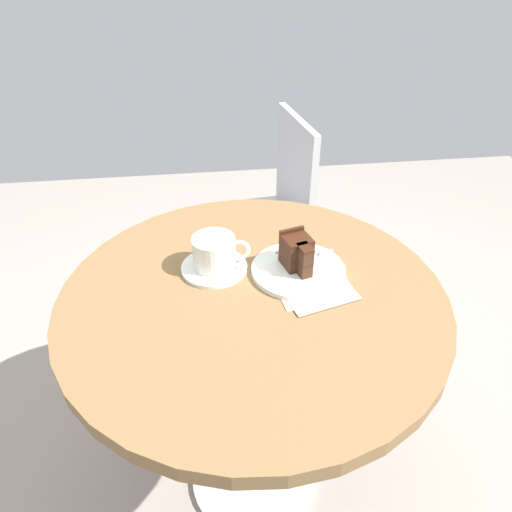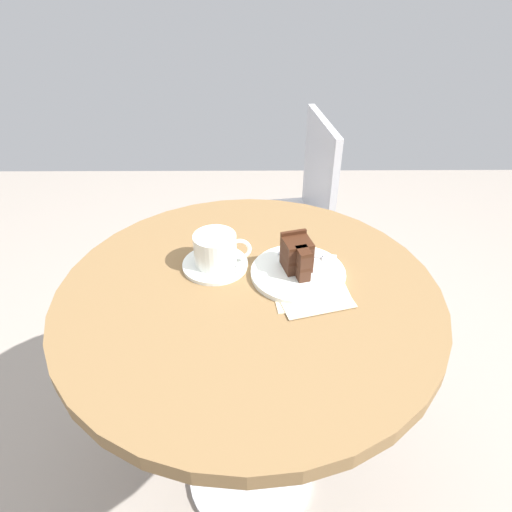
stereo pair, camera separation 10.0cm
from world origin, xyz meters
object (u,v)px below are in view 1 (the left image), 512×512
object	(u,v)px
teaspoon	(235,265)
fork	(311,253)
napkin	(312,284)
coffee_cup	(215,251)
saucer	(214,267)
cafe_chair	(270,208)
cake_slice	(297,252)
cake_plate	(298,270)

from	to	relation	value
teaspoon	fork	size ratio (longest dim) A/B	0.75
teaspoon	napkin	bearing A→B (deg)	42.03
napkin	coffee_cup	bearing A→B (deg)	156.99
saucer	teaspoon	world-z (taller)	teaspoon
cafe_chair	cake_slice	bearing A→B (deg)	-12.11
coffee_cup	cake_slice	bearing A→B (deg)	-9.51
coffee_cup	teaspoon	xyz separation A→B (m)	(0.04, -0.01, -0.04)
cake_plate	cake_slice	world-z (taller)	cake_slice
coffee_cup	fork	size ratio (longest dim) A/B	0.96
teaspoon	napkin	world-z (taller)	teaspoon
saucer	cake_slice	world-z (taller)	cake_slice
saucer	napkin	world-z (taller)	saucer
cake_plate	cafe_chair	distance (m)	0.73
cake_plate	fork	size ratio (longest dim) A/B	1.55
coffee_cup	cake_plate	bearing A→B (deg)	-11.94
saucer	teaspoon	size ratio (longest dim) A/B	1.47
napkin	cafe_chair	size ratio (longest dim) A/B	0.24
fork	teaspoon	bearing A→B (deg)	-163.63
saucer	napkin	bearing A→B (deg)	-21.92
coffee_cup	cake_plate	distance (m)	0.19
cake_plate	fork	distance (m)	0.07
fork	napkin	xyz separation A→B (m)	(-0.02, -0.10, -0.01)
saucer	napkin	size ratio (longest dim) A/B	0.75
coffee_cup	cafe_chair	world-z (taller)	cafe_chair
coffee_cup	napkin	bearing A→B (deg)	-23.01
saucer	cake_plate	bearing A→B (deg)	-10.82
cake_slice	cafe_chair	distance (m)	0.74
coffee_cup	cake_slice	world-z (taller)	cake_slice
saucer	fork	world-z (taller)	fork
saucer	teaspoon	xyz separation A→B (m)	(0.05, -0.01, 0.01)
cake_slice	cake_plate	bearing A→B (deg)	-72.84
saucer	fork	distance (m)	0.23
cafe_chair	saucer	bearing A→B (deg)	-27.43
fork	cafe_chair	xyz separation A→B (m)	(0.01, 0.64, -0.24)
coffee_cup	cake_slice	xyz separation A→B (m)	(0.18, -0.03, 0.00)
fork	saucer	bearing A→B (deg)	-166.76
saucer	cake_plate	xyz separation A→B (m)	(0.19, -0.04, 0.00)
fork	napkin	size ratio (longest dim) A/B	0.68
saucer	coffee_cup	bearing A→B (deg)	38.59
teaspoon	cake_slice	size ratio (longest dim) A/B	1.07
coffee_cup	teaspoon	bearing A→B (deg)	-13.18
napkin	cafe_chair	xyz separation A→B (m)	(0.03, 0.74, -0.23)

